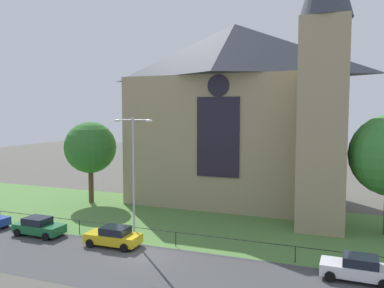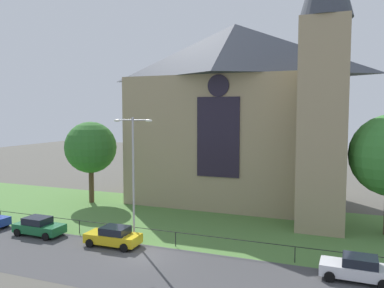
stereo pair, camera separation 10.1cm
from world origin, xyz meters
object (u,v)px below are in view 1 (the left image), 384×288
Objects in this scene: streetlamp_near at (133,165)px; parked_car_yellow at (114,236)px; church_building at (239,111)px; parked_car_white at (357,268)px; tree_left_far at (90,148)px; parked_car_green at (39,226)px.

parked_car_yellow is (-0.91, -1.53, -5.34)m from streetlamp_near.
church_building is 6.13× the size of parked_car_white.
tree_left_far is at bearing -21.38° from parked_car_white.
streetlamp_near reaches higher than parked_car_yellow.
streetlamp_near is 17.13m from parked_car_white.
parked_car_white is (16.22, -1.41, -5.34)m from streetlamp_near.
streetlamp_near is 9.84m from parked_car_green.
church_building is at bearing 21.24° from tree_left_far.
parked_car_white is (24.34, 0.11, 0.00)m from parked_car_green.
tree_left_far is at bearing 138.09° from streetlamp_near.
church_building is at bearing -54.47° from parked_car_white.
parked_car_green is 24.34m from parked_car_white.
parked_car_white is at bearing -22.71° from tree_left_far.
streetlamp_near is (11.23, -10.07, -0.15)m from tree_left_far.
church_building is at bearing -107.66° from parked_car_yellow.
parked_car_green is 0.99× the size of parked_car_white.
tree_left_far is 30.25m from parked_car_white.
parked_car_green is at bearing -169.39° from streetlamp_near.
streetlamp_near is at bearing -3.64° from parked_car_white.
streetlamp_near reaches higher than parked_car_white.
church_building reaches higher than streetlamp_near.
streetlamp_near is 2.31× the size of parked_car_yellow.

